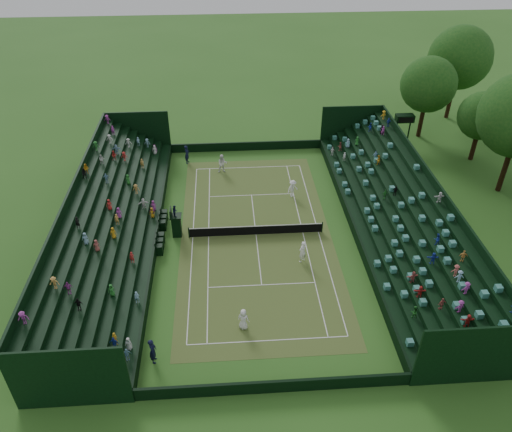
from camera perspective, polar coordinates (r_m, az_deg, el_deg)
The scene contains 19 objects.
ground at distance 43.44m, azimuth 0.00°, elevation -2.16°, with size 160.00×160.00×0.00m, color #2E601E.
court_surface at distance 43.44m, azimuth 0.00°, elevation -2.15°, with size 12.97×26.77×0.01m, color #397025.
perimeter_wall_north at distance 56.66m, azimuth -1.11°, elevation 7.98°, with size 17.17×0.20×1.00m, color black.
perimeter_wall_south at distance 31.89m, azimuth 2.07°, elevation -18.89°, with size 17.17×0.20×1.00m, color black.
perimeter_wall_east at distance 44.43m, azimuth 10.99°, elevation -1.15°, with size 0.20×31.77×1.00m, color black.
perimeter_wall_west at distance 43.51m, azimuth -11.23°, elevation -2.06°, with size 0.20×31.77×1.00m, color black.
north_grandstand at distance 45.04m, azimuth 16.29°, elevation 0.16°, with size 6.60×32.00×4.90m.
south_grandstand at distance 43.69m, azimuth -16.81°, elevation -1.14°, with size 6.60×32.00×4.90m.
tennis_net at distance 43.13m, azimuth 0.00°, elevation -1.60°, with size 11.67×0.10×1.06m.
scoreboard_tower at distance 59.10m, azimuth 16.61°, elevation 10.53°, with size 2.00×1.00×3.70m.
tree_row at distance 55.11m, azimuth 25.87°, elevation 11.04°, with size 12.25×36.81×11.82m.
umpire_chair at distance 43.16m, azimuth -9.12°, elevation -0.78°, with size 0.98×0.98×3.10m.
courtside_chairs at distance 43.81m, azimuth -10.72°, elevation -1.72°, with size 0.59×5.56×1.29m.
player_near_west at distance 34.90m, azimuth -1.45°, elevation -11.71°, with size 0.83×0.54×1.70m, color white.
player_near_east at distance 40.22m, azimuth 5.33°, elevation -4.08°, with size 0.72×0.48×1.99m, color white.
player_far_west at distance 52.17m, azimuth -3.86°, elevation 6.00°, with size 0.98×0.76×2.02m, color white.
player_far_east at distance 48.18m, azimuth 4.21°, elevation 3.15°, with size 1.15×0.66×1.78m, color white.
line_judge_north at distance 54.37m, azimuth -7.89°, elevation 7.01°, with size 0.74×0.48×2.02m, color black.
line_judge_south at distance 33.57m, azimuth -11.71°, elevation -14.86°, with size 0.71×0.47×1.96m, color black.
Camera 1 is at (-2.37, -34.52, 26.26)m, focal length 35.00 mm.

